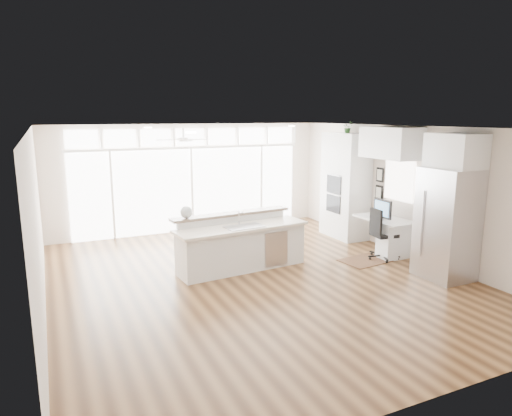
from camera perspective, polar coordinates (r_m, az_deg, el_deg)
name	(u,v)px	position (r m, az deg, el deg)	size (l,w,h in m)	color
floor	(258,279)	(8.36, 0.22, -8.89)	(7.00, 8.00, 0.02)	#442915
ceiling	(258,128)	(7.84, 0.24, 10.02)	(7.00, 8.00, 0.02)	white
wall_back	(191,178)	(11.68, -8.19, 3.74)	(7.00, 0.04, 2.70)	beige
wall_front	(433,278)	(4.81, 21.24, -8.15)	(7.00, 0.04, 2.70)	beige
wall_left	(37,226)	(7.26, -25.65, -2.01)	(0.04, 8.00, 2.70)	beige
wall_right	(410,192)	(9.97, 18.75, 1.93)	(0.04, 8.00, 2.70)	beige
glass_wall	(192,190)	(11.67, -8.06, 2.25)	(5.80, 0.06, 2.08)	white
transom_row	(190,137)	(11.53, -8.25, 8.78)	(5.90, 0.06, 0.40)	white
desk_window	(399,181)	(10.13, 17.49, 3.30)	(0.04, 0.85, 0.85)	white
ceiling_fan	(183,135)	(10.30, -9.09, 9.00)	(1.16, 1.16, 0.32)	white
recessed_lights	(253,128)	(8.02, -0.38, 9.91)	(3.40, 3.00, 0.02)	white
oven_cabinet	(345,186)	(11.14, 11.10, 2.75)	(0.64, 1.20, 2.50)	white
desk_nook	(384,236)	(10.14, 15.71, -3.35)	(0.72, 1.30, 0.76)	white
upper_cabinets	(391,143)	(9.86, 16.51, 7.82)	(0.64, 1.30, 0.64)	white
refrigerator	(447,224)	(8.84, 22.77, -1.84)	(0.76, 0.90, 2.00)	#B8B7BC
fridge_cabinet	(456,151)	(8.70, 23.71, 6.57)	(0.64, 0.90, 0.60)	white
framed_photos	(380,184)	(10.61, 15.19, 2.96)	(0.06, 0.22, 0.80)	black
kitchen_island	(242,243)	(8.73, -1.80, -4.38)	(2.59, 0.98, 1.03)	white
rug	(365,261)	(9.59, 13.45, -6.41)	(0.94, 0.68, 0.01)	#311B0F
office_chair	(384,234)	(9.69, 15.73, -3.15)	(0.55, 0.50, 1.05)	black
fishbowl	(186,212)	(8.54, -8.72, -0.51)	(0.23, 0.23, 0.23)	silver
monitor	(383,208)	(9.96, 15.55, -0.06)	(0.09, 0.53, 0.44)	black
keyboard	(376,219)	(9.89, 14.73, -1.35)	(0.11, 0.30, 0.02)	white
potted_plant	(348,128)	(11.02, 11.37, 9.72)	(0.24, 0.26, 0.21)	#255122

